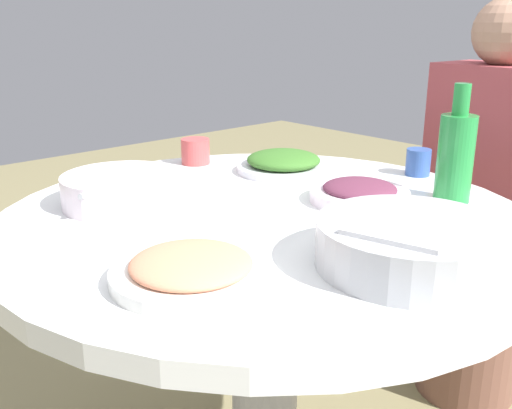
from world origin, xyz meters
The scene contains 11 objects.
round_dining_table centered at (0.00, 0.00, 0.62)m, with size 1.10×1.10×0.77m.
rice_bowl centered at (-0.35, 0.01, 0.81)m, with size 0.31×0.31×0.08m.
soup_bowl centered at (0.25, 0.19, 0.81)m, with size 0.25×0.25×0.07m.
dish_greens centered at (0.22, -0.27, 0.80)m, with size 0.24×0.24×0.06m.
dish_eggplant centered at (-0.08, -0.21, 0.79)m, with size 0.22×0.22×0.05m.
dish_shrimp centered at (-0.16, 0.30, 0.79)m, with size 0.25×0.25×0.05m.
green_bottle centered at (-0.21, -0.36, 0.88)m, with size 0.08×0.08×0.25m.
tea_cup_near centered at (0.44, -0.15, 0.81)m, with size 0.08×0.08×0.07m, color #C54848.
tea_cup_far centered at (-0.04, -0.50, 0.81)m, with size 0.06×0.06×0.07m, color #30509A.
stool_for_diner_left centered at (-0.07, -0.82, 0.23)m, with size 0.31×0.31×0.46m, color brown.
diner_left centered at (-0.07, -0.82, 0.77)m, with size 0.36×0.37×0.76m.
Camera 1 is at (-0.82, 0.77, 1.16)m, focal length 40.65 mm.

